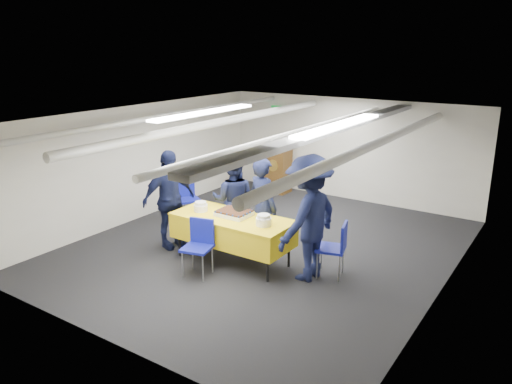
# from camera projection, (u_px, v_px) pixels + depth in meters

# --- Properties ---
(ground) EXTENTS (7.00, 7.00, 0.00)m
(ground) POSITION_uv_depth(u_px,v_px,m) (265.00, 247.00, 8.80)
(ground) COLOR black
(ground) RESTS_ON ground
(room_shell) EXTENTS (6.00, 7.00, 2.30)m
(room_shell) POSITION_uv_depth(u_px,v_px,m) (283.00, 143.00, 8.56)
(room_shell) COLOR silver
(room_shell) RESTS_ON ground
(serving_table) EXTENTS (1.99, 0.88, 0.77)m
(serving_table) POSITION_uv_depth(u_px,v_px,m) (232.00, 229.00, 8.07)
(serving_table) COLOR black
(serving_table) RESTS_ON ground
(sheet_cake) EXTENTS (0.54, 0.42, 0.09)m
(sheet_cake) POSITION_uv_depth(u_px,v_px,m) (234.00, 213.00, 8.06)
(sheet_cake) COLOR white
(sheet_cake) RESTS_ON serving_table
(plate_stack_left) EXTENTS (0.23, 0.23, 0.16)m
(plate_stack_left) POSITION_uv_depth(u_px,v_px,m) (201.00, 207.00, 8.28)
(plate_stack_left) COLOR white
(plate_stack_left) RESTS_ON serving_table
(plate_stack_right) EXTENTS (0.24, 0.24, 0.17)m
(plate_stack_right) POSITION_uv_depth(u_px,v_px,m) (264.00, 220.00, 7.61)
(plate_stack_right) COLOR white
(plate_stack_right) RESTS_ON serving_table
(podium) EXTENTS (0.62, 0.53, 1.25)m
(podium) POSITION_uv_depth(u_px,v_px,m) (278.00, 167.00, 11.90)
(podium) COLOR brown
(podium) RESTS_ON ground
(chair_near) EXTENTS (0.51, 0.51, 0.87)m
(chair_near) POSITION_uv_depth(u_px,v_px,m) (199.00, 241.00, 7.65)
(chair_near) COLOR gray
(chair_near) RESTS_ON ground
(chair_right) EXTENTS (0.51, 0.51, 0.87)m
(chair_right) POSITION_uv_depth(u_px,v_px,m) (337.00, 244.00, 7.54)
(chair_right) COLOR gray
(chair_right) RESTS_ON ground
(chair_left) EXTENTS (0.57, 0.57, 0.87)m
(chair_left) POSITION_uv_depth(u_px,v_px,m) (187.00, 195.00, 10.02)
(chair_left) COLOR gray
(chair_left) RESTS_ON ground
(sailor_a) EXTENTS (0.71, 0.58, 1.68)m
(sailor_a) POSITION_uv_depth(u_px,v_px,m) (263.00, 207.00, 8.28)
(sailor_a) COLOR black
(sailor_a) RESTS_ON ground
(sailor_b) EXTENTS (0.95, 0.87, 1.59)m
(sailor_b) POSITION_uv_depth(u_px,v_px,m) (233.00, 200.00, 8.78)
(sailor_b) COLOR black
(sailor_b) RESTS_ON ground
(sailor_c) EXTENTS (0.66, 1.09, 1.73)m
(sailor_c) POSITION_uv_depth(u_px,v_px,m) (169.00, 199.00, 8.60)
(sailor_c) COLOR black
(sailor_c) RESTS_ON ground
(sailor_d) EXTENTS (0.87, 1.32, 1.92)m
(sailor_d) POSITION_uv_depth(u_px,v_px,m) (309.00, 218.00, 7.39)
(sailor_d) COLOR black
(sailor_d) RESTS_ON ground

